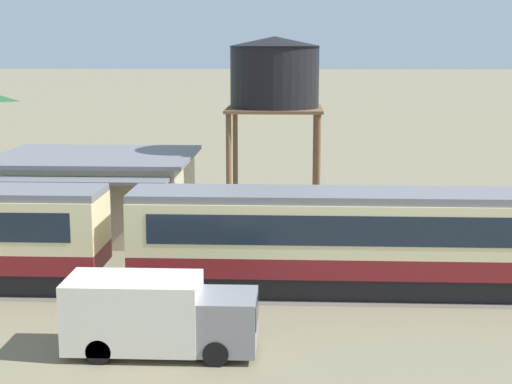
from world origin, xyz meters
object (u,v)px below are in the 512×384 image
object	(u,v)px
passenger_train	(124,234)
delivery_truck_grey	(157,315)
station_building	(96,193)
water_tower	(275,76)

from	to	relation	value
passenger_train	delivery_truck_grey	world-z (taller)	passenger_train
station_building	delivery_truck_grey	world-z (taller)	station_building
station_building	passenger_train	bearing A→B (deg)	-69.79
delivery_truck_grey	station_building	bearing A→B (deg)	110.24
passenger_train	station_building	bearing A→B (deg)	110.21
station_building	delivery_truck_grey	xyz separation A→B (m)	(5.91, -16.03, -0.84)
water_tower	delivery_truck_grey	size ratio (longest dim) A/B	1.68
passenger_train	station_building	distance (m)	10.08
passenger_train	delivery_truck_grey	distance (m)	7.07
water_tower	delivery_truck_grey	xyz separation A→B (m)	(-3.28, -17.51, -6.84)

